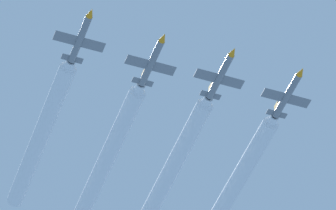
# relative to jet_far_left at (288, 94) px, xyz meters

# --- Properties ---
(jet_far_left) EXTENTS (8.86, 12.91, 3.10)m
(jet_far_left) POSITION_rel_jet_far_left_xyz_m (0.00, 0.00, 0.00)
(jet_far_left) COLOR slate
(jet_inner_left) EXTENTS (8.86, 12.91, 3.10)m
(jet_inner_left) POSITION_rel_jet_far_left_xyz_m (12.78, 0.26, 0.15)
(jet_inner_left) COLOR slate
(jet_center) EXTENTS (8.86, 12.91, 3.10)m
(jet_center) POSITION_rel_jet_far_left_xyz_m (25.15, -0.50, -0.10)
(jet_center) COLOR slate
(jet_inner_right) EXTENTS (8.86, 12.91, 3.10)m
(jet_inner_right) POSITION_rel_jet_far_left_xyz_m (38.25, 0.47, 0.07)
(jet_inner_right) COLOR slate
(smoke_trail_far_left) EXTENTS (3.12, 44.48, 3.12)m
(smoke_trail_far_left) POSITION_rel_jet_far_left_xyz_m (-0.00, -28.12, -0.03)
(smoke_trail_far_left) COLOR white
(smoke_trail_inner_left) EXTENTS (3.12, 46.22, 3.12)m
(smoke_trail_inner_left) POSITION_rel_jet_far_left_xyz_m (12.78, -28.73, 0.11)
(smoke_trail_inner_left) COLOR white
(smoke_trail_center) EXTENTS (3.12, 48.87, 3.12)m
(smoke_trail_center) POSITION_rel_jet_far_left_xyz_m (25.15, -30.81, -0.13)
(smoke_trail_center) COLOR white
(smoke_trail_inner_right) EXTENTS (3.12, 38.21, 3.12)m
(smoke_trail_inner_right) POSITION_rel_jet_far_left_xyz_m (38.25, -24.52, 0.04)
(smoke_trail_inner_right) COLOR white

